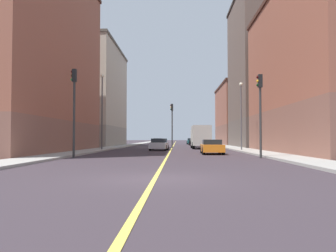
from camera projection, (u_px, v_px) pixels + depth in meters
ground_plane at (155, 179)px, 11.53m from camera, size 400.00×400.00×0.00m
sidewalk_left at (219, 145)px, 60.24m from camera, size 2.55×168.00×0.15m
sidewalk_right at (128, 145)px, 60.71m from camera, size 2.55×168.00×0.15m
lane_center_stripe at (173, 146)px, 60.48m from camera, size 0.16×154.00×0.01m
building_left_near at (323, 70)px, 30.28m from camera, size 9.04×22.23×15.04m
building_left_mid at (264, 72)px, 50.81m from camera, size 9.04×15.54×22.68m
building_left_far at (242, 115)px, 68.91m from camera, size 9.04×18.68×12.11m
building_right_corner at (27, 52)px, 32.87m from camera, size 9.04×23.78×19.61m
building_right_midblock at (93, 96)px, 58.25m from camera, size 9.04×19.93×17.11m
traffic_light_left_near at (260, 104)px, 23.45m from camera, size 0.40×0.32×5.81m
traffic_light_right_near at (74, 101)px, 23.84m from camera, size 0.40×0.32×6.27m
traffic_light_median_far at (172, 120)px, 45.74m from camera, size 0.40×0.32×6.01m
street_lamp_left_near at (241, 109)px, 35.84m from camera, size 0.36×0.36×7.15m
street_lamp_right_near at (102, 105)px, 37.09m from camera, size 0.36×0.36×8.26m
car_green at (158, 141)px, 72.60m from camera, size 2.03×4.15×1.32m
car_teal at (191, 141)px, 74.07m from camera, size 2.03×4.11×1.32m
car_black at (193, 142)px, 64.77m from camera, size 1.91×4.47×1.32m
car_orange at (212, 147)px, 29.23m from camera, size 1.88×4.17×1.26m
car_white at (199, 143)px, 52.74m from camera, size 1.86×4.05×1.32m
car_silver at (159, 144)px, 38.28m from camera, size 2.06×4.47×1.33m
box_truck at (200, 136)px, 44.21m from camera, size 2.37×7.88×2.95m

